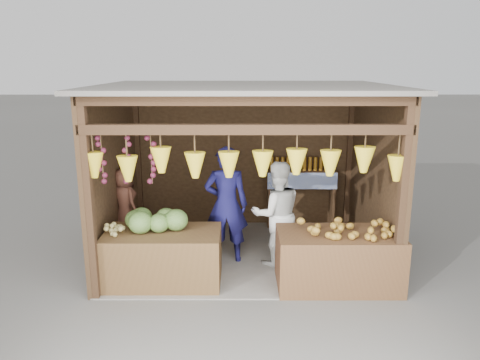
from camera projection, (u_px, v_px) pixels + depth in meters
name	position (u px, v px, depth m)	size (l,w,h in m)	color
ground	(244.00, 254.00, 7.47)	(80.00, 80.00, 0.00)	#514F49
stall_structure	(242.00, 152.00, 7.02)	(4.30, 3.30, 2.66)	slate
back_shelf	(301.00, 182.00, 8.50)	(1.25, 0.32, 1.32)	#382314
counter_left	(163.00, 257.00, 6.42)	(1.57, 0.85, 0.74)	#473017
counter_right	(338.00, 260.00, 6.32)	(1.64, 0.85, 0.76)	#4B2B19
stool	(127.00, 244.00, 7.46)	(0.35, 0.35, 0.33)	black
man_standing	(226.00, 205.00, 7.01)	(0.65, 0.43, 1.79)	#141246
woman_standing	(277.00, 214.00, 6.93)	(0.77, 0.60, 1.58)	silver
vendor_seated	(125.00, 202.00, 7.29)	(0.52, 0.34, 1.07)	brown
melon_pile	(155.00, 218.00, 6.38)	(1.00, 0.50, 0.32)	#1B4412
tanfruit_pile	(114.00, 228.00, 6.27)	(0.34, 0.40, 0.13)	olive
mango_pile	(347.00, 227.00, 6.14)	(1.40, 0.64, 0.22)	#AA4416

